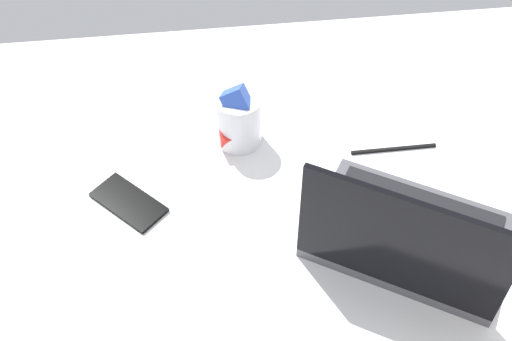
% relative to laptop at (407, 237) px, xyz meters
% --- Properties ---
extents(bed_mattress, '(1.80, 1.40, 0.18)m').
position_rel_laptop_xyz_m(bed_mattress, '(0.11, 0.03, -0.13)').
color(bed_mattress, white).
rests_on(bed_mattress, ground).
extents(laptop, '(0.40, 0.37, 0.23)m').
position_rel_laptop_xyz_m(laptop, '(0.00, 0.00, 0.00)').
color(laptop, '#4C4C51').
rests_on(laptop, bed_mattress).
extents(snack_cup, '(0.09, 0.09, 0.15)m').
position_rel_laptop_xyz_m(snack_cup, '(0.25, -0.30, 0.02)').
color(snack_cup, silver).
rests_on(snack_cup, bed_mattress).
extents(cell_phone, '(0.15, 0.15, 0.01)m').
position_rel_laptop_xyz_m(cell_phone, '(0.47, -0.16, -0.04)').
color(cell_phone, black).
rests_on(cell_phone, bed_mattress).
extents(charger_cable, '(0.17, 0.01, 0.01)m').
position_rel_laptop_xyz_m(charger_cable, '(-0.04, -0.24, -0.04)').
color(charger_cable, black).
rests_on(charger_cable, bed_mattress).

